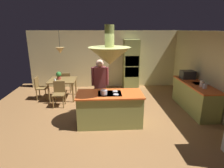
# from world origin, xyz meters

# --- Properties ---
(ground) EXTENTS (8.16, 8.16, 0.00)m
(ground) POSITION_xyz_m (0.00, 0.00, 0.00)
(ground) COLOR olive
(wall_back) EXTENTS (6.80, 0.10, 2.55)m
(wall_back) POSITION_xyz_m (0.00, 3.45, 1.27)
(wall_back) COLOR beige
(wall_back) RESTS_ON ground
(wall_right) EXTENTS (0.10, 7.20, 2.55)m
(wall_right) POSITION_xyz_m (3.25, 0.40, 1.27)
(wall_right) COLOR beige
(wall_right) RESTS_ON ground
(kitchen_island) EXTENTS (1.82, 0.87, 0.93)m
(kitchen_island) POSITION_xyz_m (0.00, -0.20, 0.46)
(kitchen_island) COLOR #8C934C
(kitchen_island) RESTS_ON ground
(counter_run_right) EXTENTS (0.73, 2.14, 0.91)m
(counter_run_right) POSITION_xyz_m (2.84, 0.60, 0.47)
(counter_run_right) COLOR #8C934C
(counter_run_right) RESTS_ON ground
(oven_tower) EXTENTS (0.66, 0.62, 2.19)m
(oven_tower) POSITION_xyz_m (1.10, 3.04, 1.09)
(oven_tower) COLOR #8C934C
(oven_tower) RESTS_ON ground
(dining_table) EXTENTS (0.99, 0.95, 0.76)m
(dining_table) POSITION_xyz_m (-1.70, 1.90, 0.66)
(dining_table) COLOR brown
(dining_table) RESTS_ON ground
(person_at_island) EXTENTS (0.53, 0.23, 1.74)m
(person_at_island) POSITION_xyz_m (-0.26, 0.50, 1.00)
(person_at_island) COLOR tan
(person_at_island) RESTS_ON ground
(range_hood) EXTENTS (1.10, 1.10, 1.00)m
(range_hood) POSITION_xyz_m (0.00, -0.20, 1.96)
(range_hood) COLOR #8C934C
(pendant_light_over_table) EXTENTS (0.32, 0.32, 0.82)m
(pendant_light_over_table) POSITION_xyz_m (-1.70, 1.90, 1.86)
(pendant_light_over_table) COLOR #E0B266
(chair_facing_island) EXTENTS (0.40, 0.40, 0.87)m
(chair_facing_island) POSITION_xyz_m (-1.70, 1.21, 0.50)
(chair_facing_island) COLOR brown
(chair_facing_island) RESTS_ON ground
(chair_by_back_wall) EXTENTS (0.40, 0.40, 0.87)m
(chair_by_back_wall) POSITION_xyz_m (-1.70, 2.59, 0.50)
(chair_by_back_wall) COLOR brown
(chair_by_back_wall) RESTS_ON ground
(chair_at_corner) EXTENTS (0.40, 0.40, 0.87)m
(chair_at_corner) POSITION_xyz_m (-2.57, 1.90, 0.50)
(chair_at_corner) COLOR brown
(chair_at_corner) RESTS_ON ground
(potted_plant_on_table) EXTENTS (0.20, 0.20, 0.30)m
(potted_plant_on_table) POSITION_xyz_m (-1.84, 1.97, 0.93)
(potted_plant_on_table) COLOR #99382D
(potted_plant_on_table) RESTS_ON dining_table
(cup_on_table) EXTENTS (0.07, 0.07, 0.09)m
(cup_on_table) POSITION_xyz_m (-1.92, 1.66, 0.81)
(cup_on_table) COLOR white
(cup_on_table) RESTS_ON dining_table
(canister_flour) EXTENTS (0.12, 0.12, 0.14)m
(canister_flour) POSITION_xyz_m (2.84, 0.07, 0.98)
(canister_flour) COLOR silver
(canister_flour) RESTS_ON counter_run_right
(canister_sugar) EXTENTS (0.12, 0.12, 0.19)m
(canister_sugar) POSITION_xyz_m (2.84, 0.25, 1.01)
(canister_sugar) COLOR silver
(canister_sugar) RESTS_ON counter_run_right
(microwave_on_counter) EXTENTS (0.46, 0.36, 0.28)m
(microwave_on_counter) POSITION_xyz_m (2.84, 1.23, 1.05)
(microwave_on_counter) COLOR #232326
(microwave_on_counter) RESTS_ON counter_run_right
(cooking_pot_on_cooktop) EXTENTS (0.18, 0.18, 0.12)m
(cooking_pot_on_cooktop) POSITION_xyz_m (-0.16, -0.33, 0.99)
(cooking_pot_on_cooktop) COLOR #B2B2B7
(cooking_pot_on_cooktop) RESTS_ON kitchen_island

